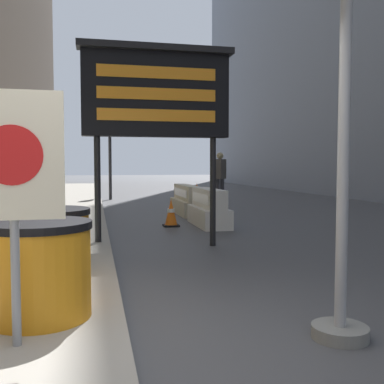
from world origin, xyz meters
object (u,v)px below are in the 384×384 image
object	(u,v)px
jersey_barrier_white	(209,209)
jersey_barrier_cream	(187,201)
warning_sign	(13,171)
pedestrian_worker	(220,173)
traffic_cone_near	(171,213)
traffic_cone_mid	(197,196)
barrel_drum_middle	(50,246)
message_board	(156,95)
barrel_drum_foreground	(40,270)
traffic_light_near_curb	(110,128)

from	to	relation	value
jersey_barrier_white	jersey_barrier_cream	size ratio (longest dim) A/B	0.86
warning_sign	pedestrian_worker	distance (m)	13.15
jersey_barrier_cream	traffic_cone_near	size ratio (longest dim) A/B	3.46
jersey_barrier_white	traffic_cone_mid	bearing A→B (deg)	80.65
pedestrian_worker	traffic_cone_near	bearing A→B (deg)	-165.96
pedestrian_worker	barrel_drum_middle	bearing A→B (deg)	-164.62
warning_sign	message_board	world-z (taller)	message_board
traffic_cone_near	pedestrian_worker	world-z (taller)	pedestrian_worker
jersey_barrier_white	traffic_cone_mid	xyz separation A→B (m)	(0.70, 4.22, 0.02)
warning_sign	jersey_barrier_cream	bearing A→B (deg)	71.47
jersey_barrier_white	traffic_cone_mid	world-z (taller)	jersey_barrier_white
barrel_drum_middle	pedestrian_worker	bearing A→B (deg)	65.51
traffic_cone_near	pedestrian_worker	xyz separation A→B (m)	(2.71, 5.59, 0.77)
barrel_drum_foreground	traffic_cone_near	xyz separation A→B (m)	(2.08, 6.05, -0.23)
barrel_drum_foreground	warning_sign	world-z (taller)	warning_sign
jersey_barrier_white	traffic_light_near_curb	bearing A→B (deg)	103.04
warning_sign	jersey_barrier_white	distance (m)	7.29
message_board	traffic_cone_mid	distance (m)	7.34
barrel_drum_foreground	traffic_cone_mid	xyz separation A→B (m)	(3.62, 10.22, -0.14)
traffic_cone_mid	traffic_light_near_curb	distance (m)	5.29
warning_sign	jersey_barrier_cream	size ratio (longest dim) A/B	0.81
jersey_barrier_cream	barrel_drum_middle	bearing A→B (deg)	-111.83
message_board	traffic_cone_near	bearing A→B (deg)	75.34
barrel_drum_foreground	message_board	size ratio (longest dim) A/B	0.25
message_board	barrel_drum_foreground	bearing A→B (deg)	-111.93
jersey_barrier_cream	traffic_cone_near	world-z (taller)	jersey_barrier_cream
message_board	jersey_barrier_white	xyz separation A→B (m)	(1.50, 2.46, -2.12)
barrel_drum_foreground	jersey_barrier_cream	distance (m)	8.93
jersey_barrier_cream	traffic_light_near_curb	distance (m)	6.50
traffic_light_near_curb	jersey_barrier_cream	bearing A→B (deg)	-71.71
warning_sign	message_board	distance (m)	4.53
barrel_drum_middle	pedestrian_worker	xyz separation A→B (m)	(4.81, 10.57, 0.54)
traffic_cone_near	pedestrian_worker	distance (m)	6.26
jersey_barrier_cream	pedestrian_worker	xyz separation A→B (m)	(1.86, 3.20, 0.71)
jersey_barrier_white	traffic_light_near_curb	size ratio (longest dim) A/B	0.47
traffic_cone_near	traffic_cone_mid	size ratio (longest dim) A/B	0.77
barrel_drum_foreground	traffic_cone_near	bearing A→B (deg)	71.01
barrel_drum_middle	pedestrian_worker	distance (m)	11.63
barrel_drum_middle	message_board	size ratio (longest dim) A/B	0.25
barrel_drum_middle	traffic_light_near_curb	distance (m)	13.32
barrel_drum_foreground	traffic_light_near_curb	distance (m)	14.37
jersey_barrier_white	traffic_cone_near	bearing A→B (deg)	176.89
warning_sign	pedestrian_worker	bearing A→B (deg)	68.21
warning_sign	traffic_light_near_curb	bearing A→B (deg)	85.61
traffic_light_near_curb	pedestrian_worker	xyz separation A→B (m)	(3.75, -2.51, -1.74)
warning_sign	barrel_drum_middle	bearing A→B (deg)	87.71
traffic_cone_mid	pedestrian_worker	size ratio (longest dim) A/B	0.44
barrel_drum_foreground	traffic_cone_near	distance (m)	6.40
barrel_drum_foreground	traffic_cone_near	size ratio (longest dim) A/B	1.35
message_board	traffic_cone_near	distance (m)	3.39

